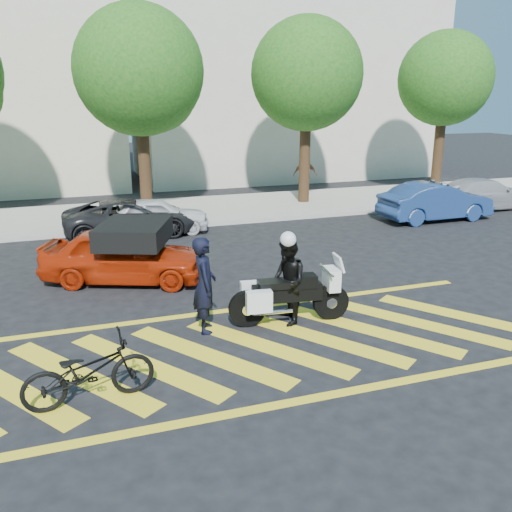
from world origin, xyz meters
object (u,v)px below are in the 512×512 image
object	(u,v)px
police_motorcycle	(288,295)
parked_mid_right	(155,215)
parked_mid_left	(131,217)
parked_right	(436,202)
officer_moto	(287,282)
parked_far_right	(484,194)
officer_bike	(205,285)
red_convertible	(124,255)
bicycle	(89,371)

from	to	relation	value
police_motorcycle	parked_mid_right	world-z (taller)	parked_mid_right
police_motorcycle	parked_mid_left	size ratio (longest dim) A/B	0.58
police_motorcycle	parked_mid_right	xyz separation A→B (m)	(-1.38, 8.29, 0.00)
police_motorcycle	parked_right	xyz separation A→B (m)	(8.62, 6.89, 0.09)
officer_moto	parked_mid_left	world-z (taller)	officer_moto
police_motorcycle	parked_far_right	distance (m)	14.16
officer_bike	parked_far_right	bearing A→B (deg)	-50.80
parked_mid_left	parked_right	size ratio (longest dim) A/B	1.03
parked_far_right	officer_bike	bearing A→B (deg)	118.79
officer_bike	police_motorcycle	size ratio (longest dim) A/B	0.76
red_convertible	parked_right	xyz separation A→B (m)	(11.47, 3.24, 0.01)
parked_right	parked_far_right	bearing A→B (deg)	-71.92
bicycle	police_motorcycle	world-z (taller)	police_motorcycle
parked_right	parked_far_right	distance (m)	3.27
police_motorcycle	officer_moto	distance (m)	0.29
officer_bike	red_convertible	size ratio (longest dim) A/B	0.48
red_convertible	parked_right	distance (m)	11.92
police_motorcycle	officer_moto	world-z (taller)	officer_moto
officer_moto	red_convertible	distance (m)	4.63
bicycle	parked_right	size ratio (longest dim) A/B	0.47
police_motorcycle	red_convertible	world-z (taller)	red_convertible
officer_moto	parked_far_right	bearing A→B (deg)	131.04
red_convertible	bicycle	bearing A→B (deg)	-169.76
parked_mid_right	parked_right	world-z (taller)	parked_right
parked_mid_right	police_motorcycle	bearing A→B (deg)	-164.91
bicycle	parked_mid_left	bearing A→B (deg)	-16.20
red_convertible	parked_mid_right	world-z (taller)	red_convertible
red_convertible	parked_far_right	xyz separation A→B (m)	(14.56, 4.31, -0.06)
officer_bike	bicycle	xyz separation A→B (m)	(-2.26, -1.97, -0.44)
parked_far_right	bicycle	bearing A→B (deg)	120.54
bicycle	officer_moto	distance (m)	4.32
parked_mid_left	bicycle	bearing A→B (deg)	171.31
officer_bike	police_motorcycle	distance (m)	1.71
bicycle	parked_mid_right	distance (m)	10.41
officer_bike	parked_far_right	world-z (taller)	officer_bike
red_convertible	parked_mid_left	size ratio (longest dim) A/B	0.93
red_convertible	parked_mid_left	bearing A→B (deg)	13.17
officer_moto	parked_mid_right	xyz separation A→B (m)	(-1.36, 8.30, -0.28)
officer_bike	parked_right	size ratio (longest dim) A/B	0.45
parked_mid_left	parked_right	distance (m)	10.89
parked_mid_right	parked_mid_left	bearing A→B (deg)	95.65
police_motorcycle	red_convertible	size ratio (longest dim) A/B	0.62
police_motorcycle	parked_mid_right	size ratio (longest dim) A/B	0.71
officer_bike	police_motorcycle	bearing A→B (deg)	-86.85
police_motorcycle	parked_right	size ratio (longest dim) A/B	0.60
officer_moto	parked_far_right	xyz separation A→B (m)	(11.73, 7.96, -0.26)
officer_bike	officer_moto	distance (m)	1.66
police_motorcycle	red_convertible	xyz separation A→B (m)	(-2.85, 3.65, 0.08)
bicycle	parked_right	xyz separation A→B (m)	(12.55, 8.69, 0.18)
parked_mid_left	red_convertible	bearing A→B (deg)	172.90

